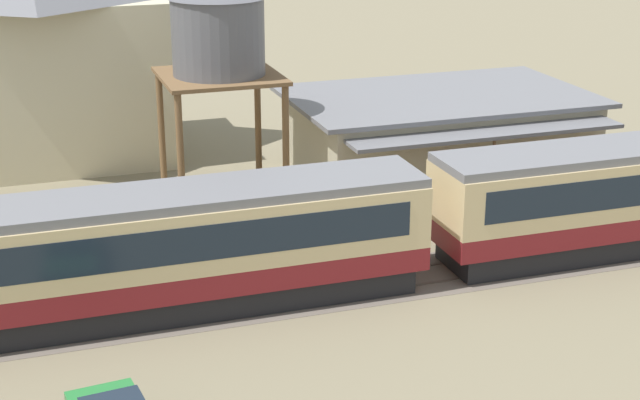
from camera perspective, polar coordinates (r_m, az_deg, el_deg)
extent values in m
cylinder|color=black|center=(35.61, 12.43, -3.24)|extent=(0.90, 0.18, 0.90)
cylinder|color=black|center=(36.75, 11.30, -2.44)|extent=(0.90, 0.18, 0.90)
cube|color=maroon|center=(31.48, -11.31, -4.57)|extent=(19.65, 3.04, 0.80)
cube|color=#D1B784|center=(30.93, -11.48, -2.16)|extent=(19.65, 3.04, 2.05)
cube|color=#192330|center=(30.90, -11.50, -1.99)|extent=(18.08, 3.08, 1.15)
cube|color=slate|center=(30.53, -11.63, -0.11)|extent=(19.65, 2.86, 0.30)
cube|color=black|center=(31.82, -11.21, -5.96)|extent=(18.87, 2.62, 0.88)
cylinder|color=black|center=(32.49, 0.39, -5.03)|extent=(0.90, 0.18, 0.90)
cylinder|color=black|center=(33.73, -0.40, -4.07)|extent=(0.90, 0.18, 0.90)
cube|color=#665B51|center=(36.47, 12.17, -3.43)|extent=(149.89, 3.60, 0.01)
cube|color=#4C4238|center=(35.91, 12.75, -3.82)|extent=(149.89, 0.12, 0.04)
cube|color=#4C4238|center=(37.03, 11.62, -3.00)|extent=(149.89, 0.12, 0.04)
cube|color=#BCB293|center=(44.81, 6.83, 3.65)|extent=(12.39, 7.77, 3.62)
cube|color=slate|center=(44.34, 6.93, 6.02)|extent=(13.38, 8.39, 0.20)
cube|color=slate|center=(40.42, 9.73, 3.83)|extent=(11.89, 1.60, 0.16)
cylinder|color=brown|center=(40.39, 9.99, 1.36)|extent=(0.14, 0.14, 3.14)
cube|color=beige|center=(48.78, -16.14, 6.78)|extent=(12.07, 8.44, 7.69)
cylinder|color=brown|center=(43.51, -3.62, 4.43)|extent=(0.28, 0.28, 5.33)
cylinder|color=brown|center=(42.65, -9.20, 3.91)|extent=(0.28, 0.28, 5.33)
cylinder|color=brown|center=(39.53, -1.99, 2.91)|extent=(0.28, 0.28, 5.33)
cylinder|color=brown|center=(38.59, -8.11, 2.31)|extent=(0.28, 0.28, 5.33)
cube|color=brown|center=(40.34, -5.87, 7.19)|extent=(4.79, 4.79, 0.16)
cylinder|color=#56565B|center=(40.03, -5.95, 9.44)|extent=(3.74, 3.74, 3.07)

